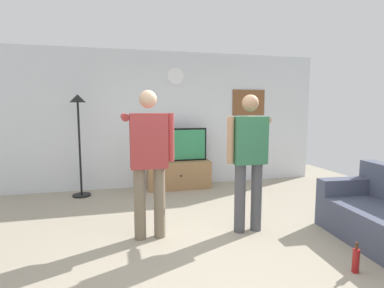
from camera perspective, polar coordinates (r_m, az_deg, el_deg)
name	(u,v)px	position (r m, az deg, el deg)	size (l,w,h in m)	color
ground_plane	(214,246)	(3.73, 4.22, -18.48)	(8.40, 8.40, 0.00)	#9E937F
back_wall	(169,120)	(6.24, -4.34, 4.56)	(6.40, 0.10, 2.70)	silver
tv_stand	(179,175)	(6.06, -2.46, -5.78)	(1.23, 0.44, 0.54)	#997047
television	(178,145)	(6.01, -2.58, -0.13)	(1.14, 0.07, 0.65)	black
wall_clock	(175,76)	(6.23, -3.12, 12.56)	(0.33, 0.33, 0.03)	white
framed_picture	(248,103)	(6.70, 10.51, 7.63)	(0.73, 0.04, 0.54)	brown
floor_lamp	(79,124)	(5.74, -20.43, 3.53)	(0.32, 0.32, 1.82)	black
person_standing_nearer_lamp	(149,155)	(3.68, -8.09, -2.07)	(0.62, 0.78, 1.80)	#7A6B56
person_standing_nearer_couch	(249,155)	(3.93, 10.55, -1.98)	(0.60, 0.78, 1.75)	#4C4C51
beverage_bottle	(356,260)	(3.53, 28.30, -18.58)	(0.07, 0.07, 0.30)	maroon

